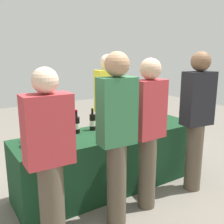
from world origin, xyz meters
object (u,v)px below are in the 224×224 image
(wine_bottle_1, at_px, (53,128))
(server_pouring, at_px, (108,105))
(wine_bottle_3, at_px, (92,122))
(guest_0, at_px, (49,155))
(ice_bucket, at_px, (37,136))
(guest_3, at_px, (197,116))
(wine_bottle_0, at_px, (31,131))
(wine_glass_0, at_px, (125,126))
(wine_bottle_2, at_px, (77,125))
(wine_bottle_4, at_px, (120,119))
(guest_2, at_px, (149,128))
(guest_1, at_px, (117,133))
(wine_bottle_6, at_px, (153,112))
(wine_glass_1, at_px, (126,122))
(wine_bottle_5, at_px, (124,118))
(wine_glass_2, at_px, (155,118))
(wine_bottle_7, at_px, (161,111))

(wine_bottle_1, height_order, server_pouring, server_pouring)
(wine_bottle_3, xyz_separation_m, guest_0, (-0.86, -0.80, 0.01))
(ice_bucket, distance_m, guest_3, 1.91)
(wine_bottle_0, height_order, wine_glass_0, wine_bottle_0)
(wine_bottle_1, height_order, wine_bottle_2, wine_bottle_1)
(wine_bottle_4, height_order, guest_0, guest_0)
(guest_0, distance_m, guest_2, 1.13)
(wine_bottle_2, height_order, guest_1, guest_1)
(wine_bottle_3, bearing_deg, wine_bottle_6, -0.44)
(wine_glass_1, bearing_deg, guest_1, -132.18)
(wine_glass_0, xyz_separation_m, guest_1, (-0.46, -0.52, 0.12))
(wine_bottle_6, relative_size, wine_glass_0, 2.27)
(wine_bottle_6, xyz_separation_m, wine_glass_1, (-0.66, -0.23, 0.00))
(wine_bottle_3, distance_m, wine_bottle_5, 0.47)
(wine_bottle_1, height_order, guest_1, guest_1)
(ice_bucket, distance_m, guest_0, 0.63)
(wine_bottle_5, distance_m, wine_glass_2, 0.41)
(server_pouring, xyz_separation_m, guest_1, (-0.73, -1.32, 0.03))
(guest_2, xyz_separation_m, guest_3, (0.76, -0.02, 0.03))
(ice_bucket, bearing_deg, wine_bottle_0, 95.09)
(wine_bottle_0, relative_size, guest_3, 0.18)
(wine_bottle_1, xyz_separation_m, wine_bottle_2, (0.31, 0.02, -0.01))
(wine_bottle_2, bearing_deg, guest_0, -128.63)
(wine_bottle_1, xyz_separation_m, guest_0, (-0.33, -0.77, 0.00))
(wine_glass_2, bearing_deg, guest_2, -137.22)
(guest_3, bearing_deg, wine_bottle_1, 161.89)
(wine_bottle_0, distance_m, guest_2, 1.31)
(wine_bottle_0, xyz_separation_m, wine_bottle_7, (1.94, -0.02, -0.01))
(guest_0, xyz_separation_m, guest_3, (1.89, -0.00, 0.09))
(wine_bottle_0, relative_size, wine_glass_2, 2.16)
(wine_bottle_4, distance_m, wine_glass_0, 0.27)
(wine_bottle_1, distance_m, guest_3, 1.75)
(wine_glass_0, bearing_deg, guest_0, -157.46)
(wine_bottle_4, relative_size, guest_0, 0.19)
(wine_bottle_5, bearing_deg, wine_bottle_2, 176.47)
(wine_bottle_4, height_order, wine_bottle_6, wine_bottle_4)
(wine_glass_1, xyz_separation_m, guest_0, (-1.22, -0.56, 0.01))
(wine_bottle_2, relative_size, guest_1, 0.17)
(guest_0, relative_size, guest_2, 0.97)
(wine_bottle_1, bearing_deg, guest_1, -67.34)
(guest_0, bearing_deg, ice_bucket, 83.53)
(wine_bottle_6, xyz_separation_m, guest_1, (-1.21, -0.84, 0.11))
(wine_bottle_7, height_order, guest_0, guest_0)
(wine_bottle_3, xyz_separation_m, wine_bottle_5, (0.47, -0.05, -0.00))
(wine_bottle_6, distance_m, guest_2, 1.08)
(wine_bottle_0, bearing_deg, wine_bottle_2, 0.24)
(guest_3, bearing_deg, guest_1, -169.67)
(wine_bottle_4, bearing_deg, server_pouring, 74.06)
(server_pouring, bearing_deg, wine_bottle_2, 34.47)
(server_pouring, bearing_deg, wine_glass_1, 78.09)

